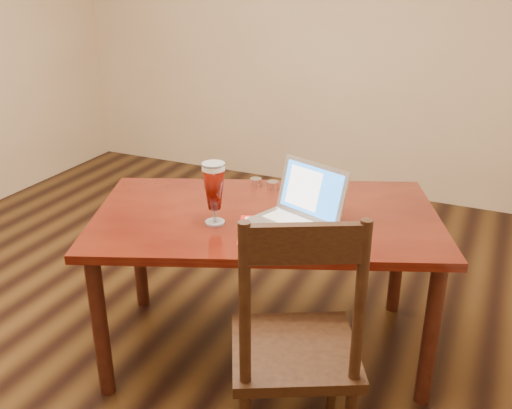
% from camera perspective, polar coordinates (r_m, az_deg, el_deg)
% --- Properties ---
extents(ground, '(5.00, 5.00, 0.00)m').
position_cam_1_polar(ground, '(3.10, -9.75, -13.12)').
color(ground, black).
rests_on(ground, ground).
extents(dining_table, '(1.80, 1.42, 1.02)m').
position_cam_1_polar(dining_table, '(2.66, 0.98, -2.53)').
color(dining_table, '#50150A').
rests_on(dining_table, ground).
extents(dining_chair, '(0.61, 0.60, 1.09)m').
position_cam_1_polar(dining_chair, '(2.15, 3.99, -14.23)').
color(dining_chair, black).
rests_on(dining_chair, ground).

